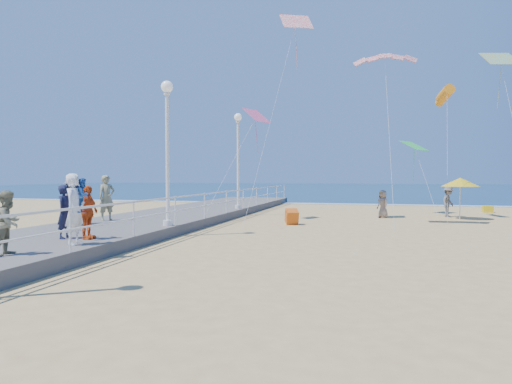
% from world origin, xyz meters
% --- Properties ---
extents(ground, '(160.00, 160.00, 0.00)m').
position_xyz_m(ground, '(0.00, 0.00, 0.00)').
color(ground, tan).
rests_on(ground, ground).
extents(ocean, '(160.00, 90.00, 0.05)m').
position_xyz_m(ocean, '(0.00, 65.00, 0.01)').
color(ocean, '#0C2B4A').
rests_on(ocean, ground).
extents(surf_line, '(160.00, 1.20, 0.04)m').
position_xyz_m(surf_line, '(0.00, 20.50, 0.03)').
color(surf_line, white).
rests_on(surf_line, ground).
extents(boardwalk, '(5.00, 44.00, 0.40)m').
position_xyz_m(boardwalk, '(-7.50, 0.00, 0.20)').
color(boardwalk, slate).
rests_on(boardwalk, ground).
extents(railing, '(0.05, 42.00, 0.55)m').
position_xyz_m(railing, '(-5.05, 0.00, 1.25)').
color(railing, white).
rests_on(railing, boardwalk).
extents(lamp_post_mid, '(0.44, 0.44, 5.32)m').
position_xyz_m(lamp_post_mid, '(-5.35, 0.00, 3.66)').
color(lamp_post_mid, white).
rests_on(lamp_post_mid, boardwalk).
extents(lamp_post_far, '(0.44, 0.44, 5.32)m').
position_xyz_m(lamp_post_far, '(-5.35, 9.00, 3.66)').
color(lamp_post_far, white).
rests_on(lamp_post_far, boardwalk).
extents(woman_holding_toddler, '(0.52, 0.74, 1.91)m').
position_xyz_m(woman_holding_toddler, '(-5.72, -4.88, 1.35)').
color(woman_holding_toddler, white).
rests_on(woman_holding_toddler, boardwalk).
extents(toddler_held, '(0.40, 0.49, 0.94)m').
position_xyz_m(toddler_held, '(-5.57, -4.73, 1.72)').
color(toddler_held, '#2F65B2').
rests_on(toddler_held, boardwalk).
extents(spectator_0, '(0.42, 0.60, 1.58)m').
position_xyz_m(spectator_0, '(-6.77, -3.92, 1.19)').
color(spectator_0, '#191C37').
rests_on(spectator_0, boardwalk).
extents(spectator_1, '(0.70, 0.83, 1.51)m').
position_xyz_m(spectator_1, '(-6.24, -6.62, 1.15)').
color(spectator_1, gray).
rests_on(spectator_1, boardwalk).
extents(spectator_2, '(0.87, 1.25, 1.78)m').
position_xyz_m(spectator_2, '(-9.04, -0.52, 1.29)').
color(spectator_2, slate).
rests_on(spectator_2, boardwalk).
extents(spectator_3, '(0.39, 0.92, 1.56)m').
position_xyz_m(spectator_3, '(-6.05, -3.88, 1.18)').
color(spectator_3, '#D6501A').
rests_on(spectator_3, boardwalk).
extents(spectator_6, '(0.75, 0.82, 1.87)m').
position_xyz_m(spectator_6, '(-8.63, 1.14, 1.34)').
color(spectator_6, gray).
rests_on(spectator_6, boardwalk).
extents(spectator_7, '(0.76, 0.87, 1.52)m').
position_xyz_m(spectator_7, '(-8.58, -0.89, 1.16)').
color(spectator_7, '#1B203B').
rests_on(spectator_7, boardwalk).
extents(beach_walker_a, '(1.06, 1.25, 1.67)m').
position_xyz_m(beach_walker_a, '(5.94, 11.12, 0.84)').
color(beach_walker_a, slate).
rests_on(beach_walker_a, ground).
extents(beach_walker_c, '(0.81, 0.86, 1.48)m').
position_xyz_m(beach_walker_c, '(2.48, 9.66, 0.74)').
color(beach_walker_c, '#88715E').
rests_on(beach_walker_c, ground).
extents(box_kite, '(0.77, 0.86, 0.74)m').
position_xyz_m(box_kite, '(-1.62, 5.12, 0.30)').
color(box_kite, red).
rests_on(box_kite, ground).
extents(beach_umbrella, '(1.90, 1.90, 2.14)m').
position_xyz_m(beach_umbrella, '(6.32, 9.89, 1.91)').
color(beach_umbrella, white).
rests_on(beach_umbrella, ground).
extents(beach_chair_left, '(0.55, 0.55, 0.40)m').
position_xyz_m(beach_chair_left, '(8.74, 14.91, 0.20)').
color(beach_chair_left, gold).
rests_on(beach_chair_left, ground).
extents(kite_parafoil, '(2.83, 0.94, 0.65)m').
position_xyz_m(kite_parafoil, '(2.45, 5.91, 7.60)').
color(kite_parafoil, red).
extents(kite_windsock, '(0.95, 2.37, 1.01)m').
position_xyz_m(kite_windsock, '(5.59, 10.25, 6.51)').
color(kite_windsock, orange).
extents(kite_diamond_pink, '(1.38, 1.50, 0.76)m').
position_xyz_m(kite_diamond_pink, '(-3.79, 7.09, 5.30)').
color(kite_diamond_pink, '#E25384').
extents(kite_diamond_multi, '(1.91, 1.71, 0.93)m').
position_xyz_m(kite_diamond_multi, '(8.29, 10.82, 8.32)').
color(kite_diamond_multi, '#17ABCB').
extents(kite_diamond_green, '(1.74, 1.77, 0.61)m').
position_xyz_m(kite_diamond_green, '(4.28, 12.89, 4.00)').
color(kite_diamond_green, green).
extents(kite_diamond_redwhite, '(1.82, 1.64, 1.00)m').
position_xyz_m(kite_diamond_redwhite, '(-1.80, 7.29, 9.92)').
color(kite_diamond_redwhite, red).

